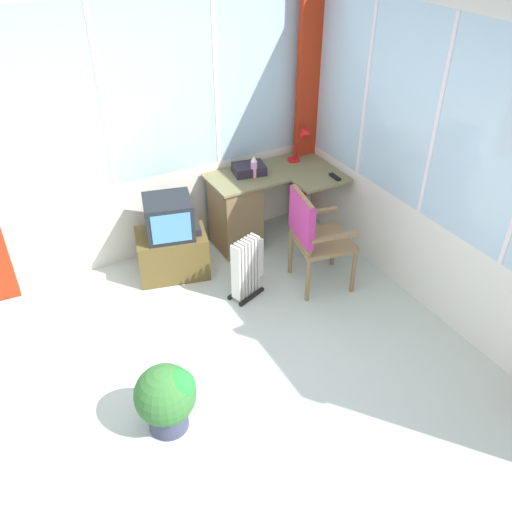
{
  "coord_description": "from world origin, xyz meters",
  "views": [
    {
      "loc": [
        -0.98,
        -2.36,
        3.12
      ],
      "look_at": [
        0.63,
        0.6,
        0.76
      ],
      "focal_mm": 37.95,
      "sensor_mm": 36.0,
      "label": 1
    }
  ],
  "objects_px": {
    "space_heater": "(248,267)",
    "potted_plant": "(167,397)",
    "paper_tray": "(249,169)",
    "desk_lamp": "(304,140)",
    "desk": "(241,210)",
    "tv_remote": "(335,177)",
    "tv_on_stand": "(172,241)",
    "wooden_armchair": "(311,230)",
    "spray_bottle": "(254,167)"
  },
  "relations": [
    {
      "from": "space_heater",
      "to": "potted_plant",
      "type": "xyz_separation_m",
      "value": [
        -1.15,
        -1.03,
        -0.0
      ]
    },
    {
      "from": "paper_tray",
      "to": "potted_plant",
      "type": "distance_m",
      "value": 2.5
    },
    {
      "from": "desk_lamp",
      "to": "space_heater",
      "type": "distance_m",
      "value": 1.5
    },
    {
      "from": "desk",
      "to": "tv_remote",
      "type": "relative_size",
      "value": 8.25
    },
    {
      "from": "desk",
      "to": "tv_on_stand",
      "type": "distance_m",
      "value": 0.8
    },
    {
      "from": "paper_tray",
      "to": "tv_on_stand",
      "type": "height_order",
      "value": "paper_tray"
    },
    {
      "from": "desk_lamp",
      "to": "wooden_armchair",
      "type": "relative_size",
      "value": 0.38
    },
    {
      "from": "paper_tray",
      "to": "wooden_armchair",
      "type": "xyz_separation_m",
      "value": [
        0.1,
        -0.96,
        -0.2
      ]
    },
    {
      "from": "desk_lamp",
      "to": "tv_on_stand",
      "type": "bearing_deg",
      "value": -173.49
    },
    {
      "from": "space_heater",
      "to": "potted_plant",
      "type": "distance_m",
      "value": 1.54
    },
    {
      "from": "paper_tray",
      "to": "tv_on_stand",
      "type": "distance_m",
      "value": 1.04
    },
    {
      "from": "desk_lamp",
      "to": "potted_plant",
      "type": "height_order",
      "value": "desk_lamp"
    },
    {
      "from": "paper_tray",
      "to": "tv_on_stand",
      "type": "bearing_deg",
      "value": -168.29
    },
    {
      "from": "spray_bottle",
      "to": "wooden_armchair",
      "type": "xyz_separation_m",
      "value": [
        0.09,
        -0.87,
        -0.26
      ]
    },
    {
      "from": "tv_on_stand",
      "to": "tv_remote",
      "type": "bearing_deg",
      "value": -10.47
    },
    {
      "from": "spray_bottle",
      "to": "paper_tray",
      "type": "xyz_separation_m",
      "value": [
        -0.01,
        0.09,
        -0.06
      ]
    },
    {
      "from": "wooden_armchair",
      "to": "tv_on_stand",
      "type": "height_order",
      "value": "wooden_armchair"
    },
    {
      "from": "spray_bottle",
      "to": "desk",
      "type": "bearing_deg",
      "value": 169.98
    },
    {
      "from": "desk",
      "to": "tv_remote",
      "type": "distance_m",
      "value": 0.98
    },
    {
      "from": "desk_lamp",
      "to": "tv_on_stand",
      "type": "distance_m",
      "value": 1.66
    },
    {
      "from": "space_heater",
      "to": "potted_plant",
      "type": "bearing_deg",
      "value": -138.27
    },
    {
      "from": "tv_remote",
      "to": "space_heater",
      "type": "height_order",
      "value": "tv_remote"
    },
    {
      "from": "desk_lamp",
      "to": "tv_on_stand",
      "type": "xyz_separation_m",
      "value": [
        -1.53,
        -0.17,
        -0.63
      ]
    },
    {
      "from": "desk_lamp",
      "to": "space_heater",
      "type": "bearing_deg",
      "value": -142.87
    },
    {
      "from": "spray_bottle",
      "to": "potted_plant",
      "type": "distance_m",
      "value": 2.45
    },
    {
      "from": "wooden_armchair",
      "to": "tv_on_stand",
      "type": "distance_m",
      "value": 1.3
    },
    {
      "from": "desk",
      "to": "wooden_armchair",
      "type": "height_order",
      "value": "wooden_armchair"
    },
    {
      "from": "space_heater",
      "to": "potted_plant",
      "type": "relative_size",
      "value": 1.13
    },
    {
      "from": "potted_plant",
      "to": "spray_bottle",
      "type": "bearing_deg",
      "value": 47.49
    },
    {
      "from": "tv_remote",
      "to": "paper_tray",
      "type": "distance_m",
      "value": 0.84
    },
    {
      "from": "tv_remote",
      "to": "tv_on_stand",
      "type": "relative_size",
      "value": 0.19
    },
    {
      "from": "potted_plant",
      "to": "tv_remote",
      "type": "bearing_deg",
      "value": 30.82
    },
    {
      "from": "tv_remote",
      "to": "spray_bottle",
      "type": "bearing_deg",
      "value": 151.33
    },
    {
      "from": "wooden_armchair",
      "to": "space_heater",
      "type": "distance_m",
      "value": 0.64
    },
    {
      "from": "tv_on_stand",
      "to": "space_heater",
      "type": "xyz_separation_m",
      "value": [
        0.47,
        -0.63,
        -0.05
      ]
    },
    {
      "from": "wooden_armchair",
      "to": "desk",
      "type": "bearing_deg",
      "value": 104.43
    },
    {
      "from": "paper_tray",
      "to": "space_heater",
      "type": "relative_size",
      "value": 0.51
    },
    {
      "from": "spray_bottle",
      "to": "potted_plant",
      "type": "relative_size",
      "value": 0.42
    },
    {
      "from": "desk_lamp",
      "to": "tv_remote",
      "type": "distance_m",
      "value": 0.52
    },
    {
      "from": "spray_bottle",
      "to": "wooden_armchair",
      "type": "height_order",
      "value": "spray_bottle"
    },
    {
      "from": "desk_lamp",
      "to": "paper_tray",
      "type": "height_order",
      "value": "desk_lamp"
    },
    {
      "from": "wooden_armchair",
      "to": "desk_lamp",
      "type": "bearing_deg",
      "value": 61.54
    },
    {
      "from": "desk_lamp",
      "to": "tv_on_stand",
      "type": "relative_size",
      "value": 0.45
    },
    {
      "from": "desk",
      "to": "potted_plant",
      "type": "bearing_deg",
      "value": -129.54
    },
    {
      "from": "tv_remote",
      "to": "space_heater",
      "type": "relative_size",
      "value": 0.25
    },
    {
      "from": "desk",
      "to": "desk_lamp",
      "type": "relative_size",
      "value": 3.47
    },
    {
      "from": "desk",
      "to": "space_heater",
      "type": "xyz_separation_m",
      "value": [
        -0.32,
        -0.76,
        -0.11
      ]
    },
    {
      "from": "space_heater",
      "to": "tv_remote",
      "type": "bearing_deg",
      "value": 16.49
    },
    {
      "from": "desk",
      "to": "wooden_armchair",
      "type": "relative_size",
      "value": 1.3
    },
    {
      "from": "desk",
      "to": "spray_bottle",
      "type": "height_order",
      "value": "spray_bottle"
    }
  ]
}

